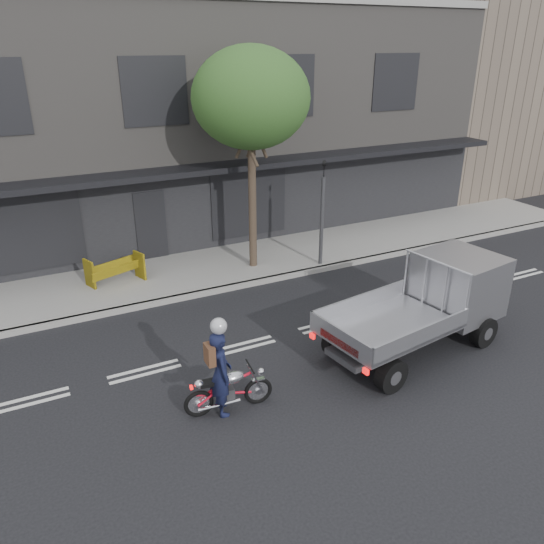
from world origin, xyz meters
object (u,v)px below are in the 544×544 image
(rider, at_px, (221,373))
(construction_barrier, at_px, (117,272))
(flatbed_ute, at_px, (446,292))
(motorcycle, at_px, (229,389))
(traffic_light_pole, at_px, (322,219))
(street_tree, at_px, (251,99))

(rider, distance_m, construction_barrier, 6.67)
(construction_barrier, bearing_deg, flatbed_ute, -43.83)
(construction_barrier, bearing_deg, motorcycle, -82.88)
(rider, bearing_deg, flatbed_ute, -80.76)
(flatbed_ute, xyz_separation_m, construction_barrier, (-6.61, 6.35, -0.65))
(traffic_light_pole, height_order, rider, traffic_light_pole)
(construction_barrier, bearing_deg, traffic_light_pole, -11.13)
(motorcycle, bearing_deg, flatbed_ute, 9.32)
(motorcycle, distance_m, flatbed_ute, 5.84)
(street_tree, relative_size, traffic_light_pole, 1.93)
(flatbed_ute, bearing_deg, rider, 174.28)
(traffic_light_pole, xyz_separation_m, rider, (-5.55, -5.40, -0.76))
(flatbed_ute, height_order, construction_barrier, flatbed_ute)
(traffic_light_pole, bearing_deg, construction_barrier, 168.87)
(motorcycle, height_order, rider, rider)
(traffic_light_pole, height_order, motorcycle, traffic_light_pole)
(street_tree, distance_m, flatbed_ute, 7.59)
(traffic_light_pole, distance_m, rider, 7.78)
(street_tree, bearing_deg, motorcycle, -118.52)
(traffic_light_pole, bearing_deg, street_tree, 156.97)
(motorcycle, bearing_deg, construction_barrier, 103.62)
(rider, relative_size, flatbed_ute, 0.36)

